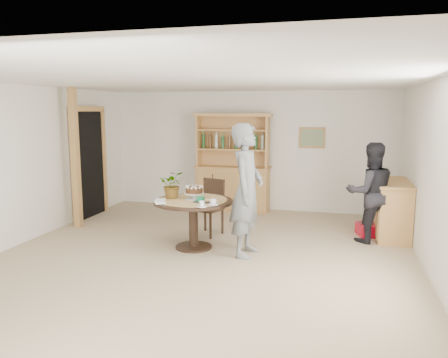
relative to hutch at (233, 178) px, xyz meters
The scene contains 17 objects.
ground 3.33m from the hutch, 84.71° to the right, with size 7.00×7.00×0.00m, color tan.
room_shell 3.41m from the hutch, 84.65° to the right, with size 6.04×7.04×2.52m.
doorway 2.94m from the hutch, 154.78° to the right, with size 0.13×1.10×2.18m.
pine_post 3.20m from the hutch, 139.62° to the right, with size 0.12×0.12×2.50m, color tan.
hutch is the anchor object (origin of this frame).
sideboard 3.29m from the hutch, 22.21° to the right, with size 0.54×1.26×0.94m.
dining_table 2.68m from the hutch, 89.42° to the right, with size 1.20×1.20×0.76m.
dining_chair 1.86m from the hutch, 88.40° to the right, with size 0.53×0.53×0.95m.
birthday_cake 2.63m from the hutch, 89.40° to the right, with size 0.30×0.30×0.20m.
flower_vase 2.66m from the hutch, 97.01° to the right, with size 0.38×0.33×0.42m, color #3F7233.
gift_tray 2.81m from the hutch, 85.07° to the right, with size 0.30×0.20×0.08m.
coffee_cup_a 2.99m from the hutch, 81.78° to the right, with size 0.15×0.15×0.09m.
coffee_cup_b 3.14m from the hutch, 84.39° to the right, with size 0.15×0.15×0.08m.
napkins 3.02m from the hutch, 97.30° to the right, with size 0.24×0.33×0.03m.
teen_boy 2.92m from the hutch, 72.46° to the right, with size 0.70×0.46×1.92m, color slate.
adult_person 3.12m from the hutch, 31.66° to the right, with size 0.78×0.61×1.61m, color black.
red_suitcase 3.12m from the hutch, 24.00° to the right, with size 0.68×0.54×0.21m.
Camera 1 is at (1.84, -5.59, 2.10)m, focal length 35.00 mm.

